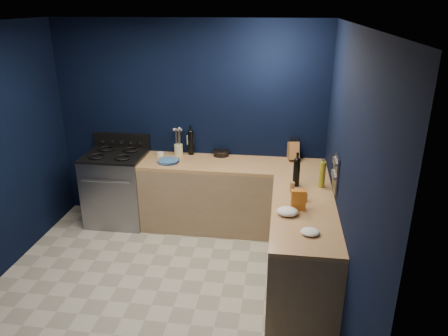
% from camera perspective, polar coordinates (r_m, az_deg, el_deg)
% --- Properties ---
extents(floor, '(3.50, 3.50, 0.02)m').
position_cam_1_polar(floor, '(4.60, -8.87, -16.08)').
color(floor, '#AFA999').
rests_on(floor, ground).
extents(ceiling, '(3.50, 3.50, 0.02)m').
position_cam_1_polar(ceiling, '(3.67, -11.29, 18.52)').
color(ceiling, silver).
rests_on(ceiling, ground).
extents(wall_back, '(3.50, 0.02, 2.60)m').
position_cam_1_polar(wall_back, '(5.56, -4.57, 5.99)').
color(wall_back, black).
rests_on(wall_back, ground).
extents(wall_right, '(0.02, 3.50, 2.60)m').
position_cam_1_polar(wall_right, '(3.82, 16.15, -2.12)').
color(wall_right, black).
rests_on(wall_right, ground).
extents(wall_front, '(3.50, 0.02, 2.60)m').
position_cam_1_polar(wall_front, '(2.54, -22.14, -15.72)').
color(wall_front, black).
rests_on(wall_front, ground).
extents(cab_back, '(2.30, 0.63, 0.86)m').
position_cam_1_polar(cab_back, '(5.47, 1.15, -3.95)').
color(cab_back, '#917657').
rests_on(cab_back, floor).
extents(top_back, '(2.30, 0.63, 0.04)m').
position_cam_1_polar(top_back, '(5.29, 1.18, 0.46)').
color(top_back, brown).
rests_on(top_back, cab_back).
extents(cab_right, '(0.63, 1.67, 0.86)m').
position_cam_1_polar(cab_right, '(4.44, 10.30, -10.82)').
color(cab_right, '#917657').
rests_on(cab_right, floor).
extents(top_right, '(0.63, 1.67, 0.04)m').
position_cam_1_polar(top_right, '(4.22, 10.70, -5.63)').
color(top_right, brown).
rests_on(top_right, cab_right).
extents(gas_range, '(0.76, 0.66, 0.92)m').
position_cam_1_polar(gas_range, '(5.81, -14.06, -2.74)').
color(gas_range, gray).
rests_on(gas_range, floor).
extents(oven_door, '(0.59, 0.02, 0.42)m').
position_cam_1_polar(oven_door, '(5.55, -15.21, -4.14)').
color(oven_door, black).
rests_on(oven_door, gas_range).
extents(cooktop, '(0.76, 0.66, 0.03)m').
position_cam_1_polar(cooktop, '(5.63, -14.49, 1.68)').
color(cooktop, black).
rests_on(cooktop, gas_range).
extents(backguard, '(0.76, 0.06, 0.20)m').
position_cam_1_polar(backguard, '(5.86, -13.51, 3.62)').
color(backguard, black).
rests_on(backguard, gas_range).
extents(spice_panel, '(0.02, 0.28, 0.38)m').
position_cam_1_polar(spice_panel, '(4.37, 14.76, -0.71)').
color(spice_panel, gray).
rests_on(spice_panel, wall_right).
extents(wall_outlet, '(0.09, 0.02, 0.13)m').
position_cam_1_polar(wall_outlet, '(5.60, -4.55, 3.77)').
color(wall_outlet, white).
rests_on(wall_outlet, wall_back).
extents(plate_stack, '(0.26, 0.26, 0.03)m').
position_cam_1_polar(plate_stack, '(5.35, -7.48, 0.92)').
color(plate_stack, '#345C9C').
rests_on(plate_stack, top_back).
extents(ramekin, '(0.10, 0.10, 0.03)m').
position_cam_1_polar(ramekin, '(5.63, -8.54, 1.92)').
color(ramekin, white).
rests_on(ramekin, top_back).
extents(utensil_crock, '(0.14, 0.14, 0.14)m').
position_cam_1_polar(utensil_crock, '(5.59, -6.12, 2.49)').
color(utensil_crock, beige).
rests_on(utensil_crock, top_back).
extents(wine_bottle_back, '(0.09, 0.09, 0.31)m').
position_cam_1_polar(wine_bottle_back, '(5.56, -4.48, 3.37)').
color(wine_bottle_back, black).
rests_on(wine_bottle_back, top_back).
extents(lemon_basket, '(0.27, 0.27, 0.08)m').
position_cam_1_polar(lemon_basket, '(5.53, -0.36, 2.06)').
color(lemon_basket, black).
rests_on(lemon_basket, top_back).
extents(knife_block, '(0.17, 0.28, 0.28)m').
position_cam_1_polar(knife_block, '(5.45, 9.25, 2.30)').
color(knife_block, brown).
rests_on(knife_block, top_back).
extents(wine_bottle_right, '(0.09, 0.09, 0.30)m').
position_cam_1_polar(wine_bottle_right, '(4.64, 9.69, -0.66)').
color(wine_bottle_right, black).
rests_on(wine_bottle_right, top_right).
extents(oil_bottle, '(0.08, 0.08, 0.29)m').
position_cam_1_polar(oil_bottle, '(4.67, 13.03, -0.87)').
color(oil_bottle, olive).
rests_on(oil_bottle, top_right).
extents(spice_jar_near, '(0.06, 0.06, 0.11)m').
position_cam_1_polar(spice_jar_near, '(4.52, 9.14, -2.57)').
color(spice_jar_near, olive).
rests_on(spice_jar_near, top_right).
extents(spice_jar_far, '(0.06, 0.06, 0.09)m').
position_cam_1_polar(spice_jar_far, '(4.35, 10.84, -3.85)').
color(spice_jar_far, olive).
rests_on(spice_jar_far, top_right).
extents(crouton_bag, '(0.15, 0.08, 0.21)m').
position_cam_1_polar(crouton_bag, '(4.13, 9.93, -4.27)').
color(crouton_bag, '#AC2F19').
rests_on(crouton_bag, top_right).
extents(towel_front, '(0.25, 0.24, 0.07)m').
position_cam_1_polar(towel_front, '(4.05, 8.50, -5.79)').
color(towel_front, white).
rests_on(towel_front, top_right).
extents(towel_end, '(0.17, 0.16, 0.05)m').
position_cam_1_polar(towel_end, '(3.77, 11.46, -8.40)').
color(towel_end, white).
rests_on(towel_end, top_right).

